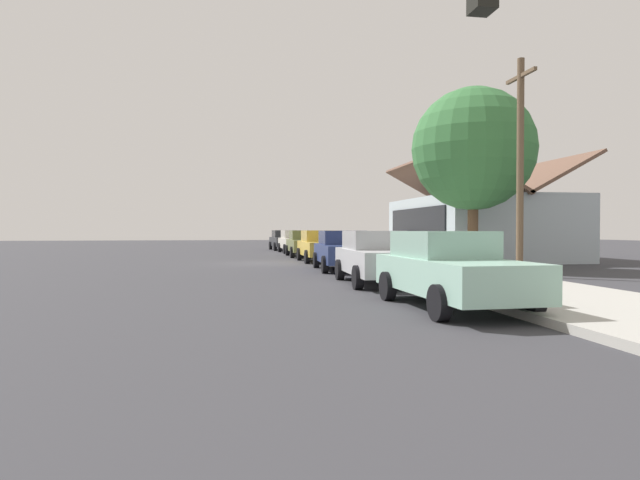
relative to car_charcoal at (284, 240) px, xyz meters
The scene contains 14 objects.
ground_plane 17.09m from the car_charcoal, ahead, with size 120.00×120.00×0.00m, color #38383D.
sidewalk_curb 17.13m from the car_charcoal, ahead, with size 60.00×4.20×0.16m, color #B2AFA8.
car_charcoal is the anchor object (origin of this frame).
car_ivory 5.10m from the car_charcoal, ahead, with size 4.70×2.15×1.59m.
car_olive 10.62m from the car_charcoal, ahead, with size 4.88×1.98×1.59m.
car_mustard 15.99m from the car_charcoal, ahead, with size 4.57×2.01×1.59m.
car_navy 21.70m from the car_charcoal, ahead, with size 4.84×2.28×1.59m.
car_silver 27.18m from the car_charcoal, ahead, with size 4.64×2.06×1.59m.
car_seafoam 32.26m from the car_charcoal, ahead, with size 4.69×2.11×1.59m.
storefront_building 17.70m from the car_charcoal, 31.82° to the left, with size 10.68×7.58×5.44m.
shade_tree 22.82m from the car_charcoal, 14.91° to the left, with size 5.14×5.14×7.58m.
traffic_light_main 37.43m from the car_charcoal, ahead, with size 0.37×2.79×5.20m.
utility_pole_wooden 26.53m from the car_charcoal, 12.13° to the left, with size 1.80×0.24×7.50m.
fire_hydrant_red 29.48m from the car_charcoal, ahead, with size 0.22×0.22×0.71m.
Camera 1 is at (25.86, -1.68, 1.62)m, focal length 29.95 mm.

